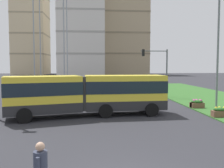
{
  "coord_description": "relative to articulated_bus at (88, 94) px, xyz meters",
  "views": [
    {
      "loc": [
        -0.94,
        -7.23,
        3.68
      ],
      "look_at": [
        0.55,
        13.9,
        2.2
      ],
      "focal_mm": 40.36,
      "sensor_mm": 36.0,
      "label": 1
    }
  ],
  "objects": [
    {
      "name": "flower_planter_3",
      "position": [
        9.44,
        -1.42,
        -1.23
      ],
      "size": [
        1.1,
        0.56,
        0.74
      ],
      "color": "brown",
      "rests_on": "grass_median"
    },
    {
      "name": "apartment_tower_west",
      "position": [
        -28.58,
        101.51,
        20.49
      ],
      "size": [
        14.48,
        18.14,
        44.24
      ],
      "color": "beige",
      "rests_on": "ground"
    },
    {
      "name": "flower_planter_4",
      "position": [
        9.44,
        2.53,
        -1.23
      ],
      "size": [
        1.1,
        0.56,
        0.74
      ],
      "color": "brown",
      "rests_on": "grass_median"
    },
    {
      "name": "apartment_tower_centre",
      "position": [
        13.82,
        95.77,
        16.15
      ],
      "size": [
        21.31,
        15.35,
        35.57
      ],
      "color": "tan",
      "rests_on": "ground"
    },
    {
      "name": "traffic_light_far_right",
      "position": [
        8.0,
        10.58,
        2.24
      ],
      "size": [
        3.21,
        0.28,
        5.69
      ],
      "color": "#474C51",
      "rests_on": "ground"
    },
    {
      "name": "articulated_bus",
      "position": [
        0.0,
        0.0,
        0.0
      ],
      "size": [
        12.04,
        4.64,
        3.0
      ],
      "color": "yellow",
      "rests_on": "ground"
    },
    {
      "name": "flower_planter_5",
      "position": [
        9.44,
        2.68,
        -1.23
      ],
      "size": [
        1.1,
        0.56,
        0.74
      ],
      "color": "brown",
      "rests_on": "grass_median"
    },
    {
      "name": "apartment_tower_westcentre",
      "position": [
        -4.47,
        82.13,
        18.55
      ],
      "size": [
        17.96,
        14.98,
        40.37
      ],
      "color": "silver",
      "rests_on": "ground"
    },
    {
      "name": "car_maroon_sedan",
      "position": [
        -4.62,
        11.51,
        -0.9
      ],
      "size": [
        4.46,
        2.14,
        1.58
      ],
      "color": "maroon",
      "rests_on": "ground"
    },
    {
      "name": "streetlight_median",
      "position": [
        11.34,
        2.9,
        3.75
      ],
      "size": [
        0.7,
        0.28,
        9.9
      ],
      "color": "slate",
      "rests_on": "ground"
    }
  ]
}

